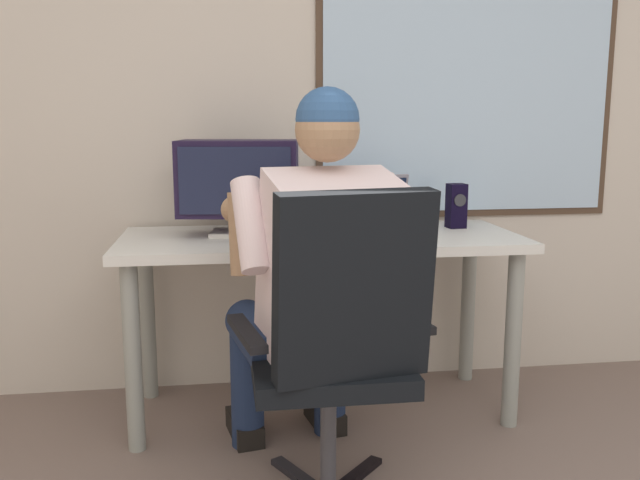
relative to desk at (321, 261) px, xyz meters
name	(u,v)px	position (x,y,z in m)	size (l,w,h in m)	color
wall_rear	(308,73)	(0.00, 0.37, 0.75)	(5.55, 0.08, 2.77)	beige
desk	(321,261)	(0.00, 0.00, 0.00)	(1.57, 0.63, 0.73)	gray
office_chair	(340,337)	(-0.06, -0.78, -0.06)	(0.60, 0.57, 1.00)	black
person_seated	(315,283)	(-0.10, -0.53, 0.04)	(0.59, 0.83, 1.28)	#1C2949
crt_monitor	(239,179)	(-0.32, 0.04, 0.33)	(0.49, 0.32, 0.37)	beige
laptop	(378,217)	(0.24, 0.06, 0.16)	(0.37, 0.33, 0.23)	gray
wine_glass	(328,212)	(0.01, -0.11, 0.21)	(0.08, 0.08, 0.15)	silver
desk_speaker	(456,206)	(0.59, 0.10, 0.20)	(0.08, 0.08, 0.19)	black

